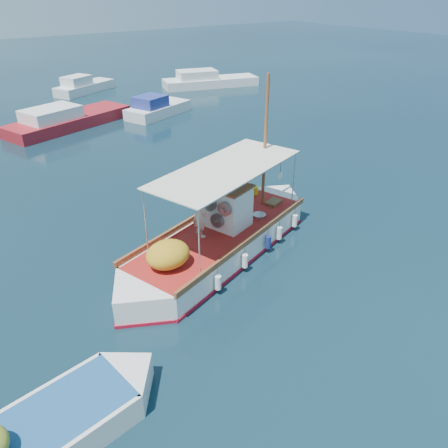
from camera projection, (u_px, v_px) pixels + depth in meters
ground at (234, 256)px, 16.38m from camera, size 160.00×160.00×0.00m
fishing_caique at (219, 240)px, 16.31m from camera, size 9.96×4.95×6.36m
bg_boat_n at (66, 121)px, 30.54m from camera, size 9.40×5.37×1.80m
bg_boat_ne at (157, 109)px, 33.27m from camera, size 5.73×3.87×1.80m
bg_boat_e at (208, 81)px, 42.53m from camera, size 9.50×5.14×1.80m
bg_boat_far_n at (83, 87)px, 40.19m from camera, size 6.20×4.33×1.80m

